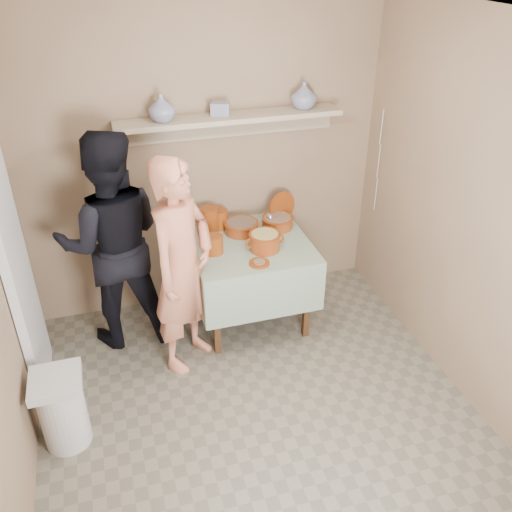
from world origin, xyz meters
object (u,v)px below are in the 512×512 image
object	(u,v)px
trash_bin	(62,409)
serving_table	(249,255)
person_cook	(183,267)
person_helper	(113,242)
cazuela_rice	(265,240)

from	to	relation	value
trash_bin	serving_table	bearing A→B (deg)	31.94
person_cook	trash_bin	world-z (taller)	person_cook
person_cook	person_helper	world-z (taller)	person_helper
serving_table	trash_bin	size ratio (longest dim) A/B	1.74
serving_table	cazuela_rice	xyz separation A→B (m)	(0.09, -0.15, 0.20)
person_helper	cazuela_rice	distance (m)	1.18
trash_bin	person_helper	bearing A→B (deg)	65.67
person_helper	trash_bin	xyz separation A→B (m)	(-0.47, -1.04, -0.61)
serving_table	trash_bin	xyz separation A→B (m)	(-1.54, -0.96, -0.36)
serving_table	person_cook	bearing A→B (deg)	-148.74
person_cook	trash_bin	xyz separation A→B (m)	(-0.93, -0.59, -0.56)
person_helper	serving_table	world-z (taller)	person_helper
serving_table	cazuela_rice	bearing A→B (deg)	-59.81
person_cook	serving_table	xyz separation A→B (m)	(0.61, 0.37, -0.21)
person_cook	person_helper	size ratio (longest dim) A/B	0.95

